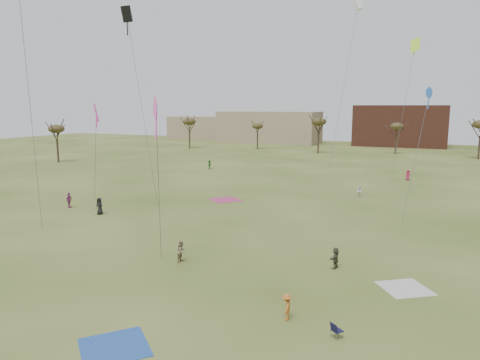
% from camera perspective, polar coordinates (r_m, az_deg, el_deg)
% --- Properties ---
extents(ground, '(260.00, 260.00, 0.00)m').
position_cam_1_polar(ground, '(29.96, -9.58, -13.95)').
color(ground, '#3D4E18').
rests_on(ground, ground).
extents(spectator_fore_b, '(0.63, 0.81, 1.64)m').
position_cam_1_polar(spectator_fore_b, '(34.99, -7.45, -8.98)').
color(spectator_fore_b, '#8D775A').
rests_on(spectator_fore_b, ground).
extents(spectator_fore_c, '(0.66, 1.52, 1.59)m').
position_cam_1_polar(spectator_fore_c, '(34.10, 12.04, -9.66)').
color(spectator_fore_c, '#4D4837').
rests_on(spectator_fore_c, ground).
extents(flyer_mid_a, '(0.95, 0.64, 1.88)m').
position_cam_1_polar(flyer_mid_a, '(51.67, -17.44, -3.18)').
color(flyer_mid_a, black).
rests_on(flyer_mid_a, ground).
extents(flyer_mid_b, '(0.69, 1.03, 1.49)m').
position_cam_1_polar(flyer_mid_b, '(26.08, 5.97, -15.76)').
color(flyer_mid_b, '#C36924').
rests_on(flyer_mid_b, ground).
extents(spectator_mid_d, '(0.60, 1.13, 1.83)m').
position_cam_1_polar(spectator_mid_d, '(56.24, -20.92, -2.39)').
color(spectator_mid_d, '#9A4084').
rests_on(spectator_mid_d, ground).
extents(spectator_mid_e, '(0.89, 0.84, 1.46)m').
position_cam_1_polar(spectator_mid_e, '(60.98, 14.95, -1.38)').
color(spectator_mid_e, white).
rests_on(spectator_mid_e, ground).
extents(flyer_far_a, '(1.25, 1.54, 1.65)m').
position_cam_1_polar(flyer_far_a, '(85.09, -3.90, 1.97)').
color(flyer_far_a, '#246C2A').
rests_on(flyer_far_a, ground).
extents(flyer_far_b, '(0.97, 0.84, 1.67)m').
position_cam_1_polar(flyer_far_b, '(76.80, 20.57, 0.59)').
color(flyer_far_b, '#B71F4F').
rests_on(flyer_far_b, ground).
extents(blanket_blue, '(4.50, 4.50, 0.03)m').
position_cam_1_polar(blanket_blue, '(24.48, -15.68, -19.81)').
color(blanket_blue, '#2752A9').
rests_on(blanket_blue, ground).
extents(blanket_cream, '(4.04, 4.04, 0.03)m').
position_cam_1_polar(blanket_cream, '(32.05, 20.22, -12.82)').
color(blanket_cream, silver).
rests_on(blanket_cream, ground).
extents(blanket_plum, '(4.73, 4.73, 0.03)m').
position_cam_1_polar(blanket_plum, '(57.04, -1.88, -2.54)').
color(blanket_plum, '#B7386A').
rests_on(blanket_plum, ground).
extents(camp_chair_center, '(0.73, 0.74, 0.87)m').
position_cam_1_polar(camp_chair_center, '(24.84, 12.19, -18.53)').
color(camp_chair_center, '#131335').
rests_on(camp_chair_center, ground).
extents(kites_aloft, '(71.01, 58.83, 27.91)m').
position_cam_1_polar(kites_aloft, '(56.05, 5.53, 19.24)').
color(kites_aloft, yellow).
rests_on(kites_aloft, ground).
extents(tree_line, '(117.44, 49.32, 8.91)m').
position_cam_1_polar(tree_line, '(103.69, 13.74, 6.53)').
color(tree_line, '#3A2B1E').
rests_on(tree_line, ground).
extents(building_tan, '(32.00, 14.00, 10.00)m').
position_cam_1_polar(building_tan, '(146.92, 3.73, 6.73)').
color(building_tan, '#937F60').
rests_on(building_tan, ground).
extents(building_brick, '(26.00, 16.00, 12.00)m').
position_cam_1_polar(building_brick, '(143.34, 19.75, 6.54)').
color(building_brick, brown).
rests_on(building_brick, ground).
extents(building_tan_west, '(20.00, 12.00, 8.00)m').
position_cam_1_polar(building_tan_west, '(165.83, -5.27, 6.67)').
color(building_tan_west, '#937F60').
rests_on(building_tan_west, ground).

